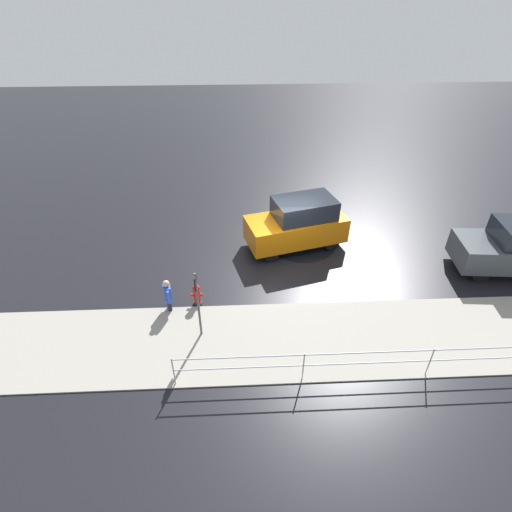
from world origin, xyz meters
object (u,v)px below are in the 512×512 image
(fire_hydrant, at_px, (197,295))
(moving_hatchback, at_px, (298,223))
(sign_post, at_px, (197,296))
(pedestrian, at_px, (168,294))

(fire_hydrant, bearing_deg, moving_hatchback, -138.30)
(sign_post, bearing_deg, moving_hatchback, -126.67)
(moving_hatchback, height_order, pedestrian, moving_hatchback)
(moving_hatchback, bearing_deg, sign_post, 53.33)
(moving_hatchback, relative_size, pedestrian, 3.45)
(pedestrian, bearing_deg, sign_post, 133.36)
(sign_post, bearing_deg, pedestrian, -46.64)
(moving_hatchback, relative_size, sign_post, 1.75)
(moving_hatchback, distance_m, sign_post, 6.05)
(fire_hydrant, xyz_separation_m, sign_post, (-0.22, 1.43, 1.18))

